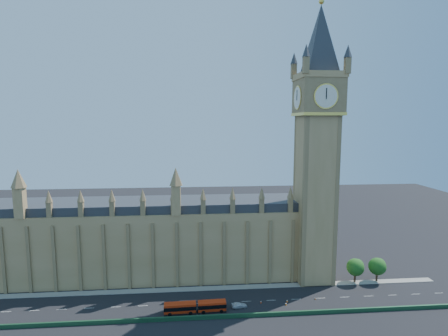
{
  "coord_description": "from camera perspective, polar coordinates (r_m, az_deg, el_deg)",
  "views": [
    {
      "loc": [
        -3.67,
        -102.31,
        55.55
      ],
      "look_at": [
        5.83,
        10.0,
        41.03
      ],
      "focal_mm": 28.0,
      "sensor_mm": 36.0,
      "label": 1
    }
  ],
  "objects": [
    {
      "name": "elizabeth_tower",
      "position": [
        123.55,
        14.98,
        6.63
      ],
      "size": [
        20.59,
        20.59,
        105.0
      ],
      "color": "#9E804C",
      "rests_on": "ground"
    },
    {
      "name": "cone_a",
      "position": [
        116.64,
        10.07,
        -21.02
      ],
      "size": [
        0.48,
        0.48,
        0.75
      ],
      "rotation": [
        0.0,
        0.0,
        0.03
      ],
      "color": "black",
      "rests_on": "ground"
    },
    {
      "name": "tree_east_far",
      "position": [
        138.58,
        23.81,
        -14.42
      ],
      "size": [
        6.0,
        6.0,
        8.5
      ],
      "color": "#382619",
      "rests_on": "ground"
    },
    {
      "name": "tree_east_near",
      "position": [
        135.08,
        20.73,
        -14.84
      ],
      "size": [
        6.0,
        6.0,
        8.5
      ],
      "color": "#382619",
      "rests_on": "ground"
    },
    {
      "name": "car_white",
      "position": [
        113.76,
        2.55,
        -21.51
      ],
      "size": [
        4.87,
        2.44,
        1.36
      ],
      "primitive_type": "imported",
      "rotation": [
        0.0,
        0.0,
        1.69
      ],
      "color": "silver",
      "rests_on": "ground"
    },
    {
      "name": "cone_c",
      "position": [
        118.3,
        10.26,
        -20.58
      ],
      "size": [
        0.66,
        0.66,
        0.79
      ],
      "rotation": [
        0.0,
        0.0,
        -0.43
      ],
      "color": "black",
      "rests_on": "ground"
    },
    {
      "name": "cone_b",
      "position": [
        116.71,
        6.05,
        -20.91
      ],
      "size": [
        0.6,
        0.6,
        0.78
      ],
      "rotation": [
        0.0,
        0.0,
        -0.28
      ],
      "color": "black",
      "rests_on": "ground"
    },
    {
      "name": "kerb_north",
      "position": [
        124.87,
        -2.8,
        -19.04
      ],
      "size": [
        160.0,
        3.0,
        0.16
      ],
      "primitive_type": "cube",
      "color": "gray",
      "rests_on": "ground"
    },
    {
      "name": "ground",
      "position": [
        116.47,
        -2.62,
        -21.15
      ],
      "size": [
        400.0,
        400.0,
        0.0
      ],
      "primitive_type": "plane",
      "color": "black",
      "rests_on": "ground"
    },
    {
      "name": "palace_westminster",
      "position": [
        132.84,
        -14.09,
        -11.18
      ],
      "size": [
        120.0,
        20.0,
        28.0
      ],
      "color": "#9E804C",
      "rests_on": "ground"
    },
    {
      "name": "car_grey",
      "position": [
        114.21,
        -0.87,
        -21.32
      ],
      "size": [
        4.71,
        2.39,
        1.54
      ],
      "primitive_type": "imported",
      "rotation": [
        0.0,
        0.0,
        1.7
      ],
      "color": "#393A3F",
      "rests_on": "ground"
    },
    {
      "name": "car_silver",
      "position": [
        114.06,
        2.33,
        -21.45
      ],
      "size": [
        3.9,
        1.47,
        1.27
      ],
      "primitive_type": "imported",
      "rotation": [
        0.0,
        0.0,
        1.6
      ],
      "color": "#A8AAB0",
      "rests_on": "ground"
    },
    {
      "name": "cone_d",
      "position": [
        121.63,
        14.68,
        -19.92
      ],
      "size": [
        0.45,
        0.45,
        0.66
      ],
      "rotation": [
        0.0,
        0.0,
        -0.1
      ],
      "color": "black",
      "rests_on": "ground"
    },
    {
      "name": "bridge_parapet",
      "position": [
        108.35,
        -2.42,
        -23.14
      ],
      "size": [
        160.0,
        0.6,
        1.2
      ],
      "primitive_type": "cube",
      "color": "#1E4C2D",
      "rests_on": "ground"
    },
    {
      "name": "red_bus",
      "position": [
        111.2,
        -4.72,
        -21.69
      ],
      "size": [
        18.33,
        3.47,
        3.1
      ],
      "rotation": [
        0.0,
        0.0,
        0.04
      ],
      "color": "red",
      "rests_on": "ground"
    }
  ]
}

